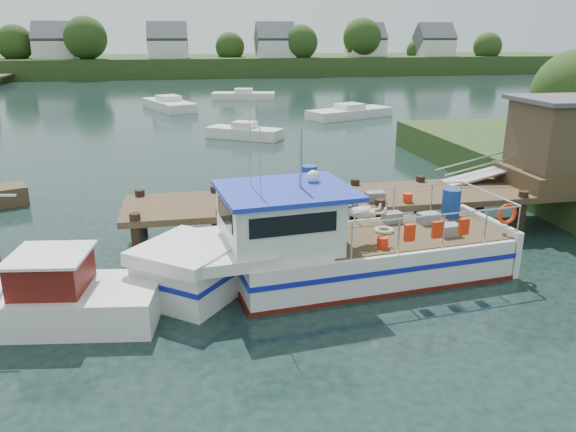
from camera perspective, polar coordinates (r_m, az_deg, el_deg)
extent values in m
plane|color=black|center=(19.00, 2.09, -2.18)|extent=(160.00, 160.00, 0.00)
cylinder|color=#332114|center=(29.97, 26.49, 6.48)|extent=(0.50, 0.50, 3.05)
sphere|color=#274016|center=(29.66, 27.16, 11.09)|extent=(3.90, 3.90, 3.90)
cube|color=#2C411A|center=(101.56, -9.04, 14.91)|extent=(140.00, 24.00, 3.00)
cylinder|color=#332114|center=(99.37, -25.75, 13.75)|extent=(0.60, 0.60, 4.20)
sphere|color=#274016|center=(99.28, -26.00, 15.52)|extent=(5.54, 5.54, 5.54)
cylinder|color=#332114|center=(93.34, -19.64, 14.48)|extent=(0.60, 0.60, 4.80)
sphere|color=#274016|center=(93.25, -19.88, 16.65)|extent=(6.34, 6.34, 6.34)
cylinder|color=#332114|center=(94.51, -12.61, 14.55)|extent=(0.60, 0.60, 3.00)
sphere|color=#274016|center=(94.41, -12.70, 15.89)|extent=(3.96, 3.96, 3.96)
cylinder|color=#332114|center=(96.90, -5.86, 15.13)|extent=(0.60, 0.60, 3.60)
sphere|color=#274016|center=(96.80, -5.91, 16.70)|extent=(4.75, 4.75, 4.75)
cylinder|color=#332114|center=(94.62, 1.26, 15.33)|extent=(0.60, 0.60, 4.20)
sphere|color=#274016|center=(94.52, 1.28, 17.21)|extent=(5.54, 5.54, 5.54)
cylinder|color=#332114|center=(99.43, 7.45, 15.49)|extent=(0.60, 0.60, 4.80)
sphere|color=#274016|center=(99.35, 7.53, 17.54)|extent=(6.34, 6.34, 6.34)
cylinder|color=#332114|center=(105.27, 12.97, 14.84)|extent=(0.60, 0.60, 3.00)
sphere|color=#274016|center=(105.18, 13.05, 16.05)|extent=(3.96, 3.96, 3.96)
cylinder|color=#332114|center=(106.63, 19.46, 14.49)|extent=(0.60, 0.60, 3.60)
sphere|color=#274016|center=(106.55, 19.61, 15.92)|extent=(4.75, 4.75, 4.75)
cube|color=silver|center=(97.05, -22.52, 15.22)|extent=(6.00, 5.00, 3.00)
cube|color=#47474C|center=(97.02, -22.65, 16.33)|extent=(6.20, 5.09, 5.09)
cube|color=silver|center=(94.39, -12.08, 16.10)|extent=(6.00, 5.00, 3.00)
cube|color=#47474C|center=(94.36, -12.16, 17.25)|extent=(6.20, 5.09, 5.09)
cube|color=silver|center=(94.76, -1.33, 16.48)|extent=(6.00, 5.00, 3.00)
cube|color=#47474C|center=(94.73, -1.34, 17.63)|extent=(6.20, 5.09, 5.09)
cube|color=silver|center=(100.64, 7.87, 16.42)|extent=(6.00, 5.00, 3.00)
cube|color=#47474C|center=(100.61, 7.91, 17.50)|extent=(6.20, 5.09, 5.09)
cube|color=silver|center=(104.18, 14.57, 16.08)|extent=(6.00, 5.00, 3.00)
cube|color=#47474C|center=(104.15, 14.65, 17.12)|extent=(6.20, 5.09, 5.09)
cube|color=#483622|center=(19.13, 7.99, 1.90)|extent=(16.00, 3.00, 0.20)
cylinder|color=black|center=(17.16, -15.06, -2.75)|extent=(0.32, 0.32, 1.90)
cylinder|color=black|center=(19.61, -14.63, -0.10)|extent=(0.32, 0.32, 1.90)
cylinder|color=black|center=(17.14, -6.71, -2.26)|extent=(0.32, 0.32, 1.90)
cylinder|color=black|center=(19.59, -7.33, 0.33)|extent=(0.32, 0.32, 1.90)
cylinder|color=black|center=(17.48, 1.48, -1.73)|extent=(0.32, 0.32, 1.90)
cylinder|color=black|center=(19.89, -0.13, 0.76)|extent=(0.32, 0.32, 1.90)
cylinder|color=black|center=(18.16, 9.21, -1.20)|extent=(0.32, 0.32, 1.90)
cylinder|color=black|center=(20.49, 6.75, 1.15)|extent=(0.32, 0.32, 1.90)
cylinder|color=black|center=(19.14, 16.26, -0.69)|extent=(0.32, 0.32, 1.90)
cylinder|color=black|center=(21.37, 13.15, 1.50)|extent=(0.32, 0.32, 1.90)
cylinder|color=black|center=(20.39, 22.53, -0.23)|extent=(0.32, 0.32, 1.90)
cylinder|color=black|center=(22.49, 18.99, 1.80)|extent=(0.32, 0.32, 1.90)
cylinder|color=black|center=(23.83, 24.22, 2.06)|extent=(0.32, 0.32, 1.90)
cube|color=#483622|center=(22.28, 25.38, 3.68)|extent=(3.20, 3.00, 0.60)
cube|color=#493929|center=(22.01, 25.86, 7.21)|extent=(2.60, 2.60, 2.40)
cube|color=#47474C|center=(21.85, 26.33, 10.54)|extent=(3.00, 3.00, 0.15)
cube|color=#A5A8AD|center=(21.77, 19.08, 4.00)|extent=(3.34, 0.90, 0.79)
cylinder|color=silver|center=(21.32, 19.74, 5.04)|extent=(3.34, 0.05, 0.76)
cylinder|color=silver|center=(22.00, 18.70, 5.52)|extent=(3.34, 0.05, 0.76)
cube|color=slate|center=(17.84, 6.01, 1.66)|extent=(0.60, 0.40, 0.30)
cube|color=slate|center=(18.33, 8.82, 1.99)|extent=(0.60, 0.40, 0.30)
cylinder|color=red|center=(18.43, 12.06, 1.86)|extent=(0.30, 0.30, 0.28)
cylinder|color=navy|center=(19.33, 2.13, 3.90)|extent=(0.56, 0.56, 0.85)
cube|color=silver|center=(16.04, 8.01, -4.05)|extent=(7.77, 3.78, 1.15)
cube|color=silver|center=(14.75, -9.99, -6.19)|extent=(2.98, 2.98, 1.15)
cube|color=silver|center=(14.47, -10.14, -3.57)|extent=(3.26, 3.28, 0.35)
cube|color=silver|center=(14.62, -6.25, -3.29)|extent=(2.29, 3.05, 0.30)
cube|color=#131D98|center=(15.99, 8.03, -3.57)|extent=(7.88, 3.83, 0.14)
cube|color=#131D98|center=(14.69, -10.02, -5.68)|extent=(3.04, 3.04, 0.14)
cube|color=#57130C|center=(16.25, 7.93, -5.77)|extent=(7.87, 3.81, 0.14)
cube|color=#483622|center=(16.36, 11.91, -1.64)|extent=(5.65, 3.26, 0.04)
cube|color=silver|center=(17.94, 19.39, -2.18)|extent=(0.52, 3.00, 1.35)
cube|color=silver|center=(14.71, -0.98, -0.44)|extent=(3.06, 2.88, 1.50)
cube|color=black|center=(13.43, 0.58, -0.91)|extent=(2.19, 0.28, 0.50)
cube|color=black|center=(15.82, -2.32, 2.03)|extent=(2.19, 0.28, 0.50)
cube|color=black|center=(14.31, -6.41, 0.18)|extent=(0.23, 1.79, 0.50)
cube|color=#1D30B4|center=(14.53, -0.24, 2.63)|extent=(3.69, 3.25, 0.12)
cylinder|color=silver|center=(14.45, 1.28, 6.00)|extent=(0.09, 0.09, 1.60)
cylinder|color=silver|center=(13.56, -2.88, 6.92)|extent=(0.03, 0.03, 2.40)
cylinder|color=silver|center=(14.52, -3.88, 7.63)|extent=(0.03, 0.03, 2.40)
sphere|color=silver|center=(15.12, 2.58, 4.01)|extent=(0.40, 0.40, 0.36)
cylinder|color=silver|center=(15.02, 15.15, 0.12)|extent=(4.97, 0.58, 0.04)
cylinder|color=silver|center=(17.31, 10.37, 2.80)|extent=(4.97, 0.58, 0.04)
cylinder|color=silver|center=(17.51, 19.82, 2.19)|extent=(0.34, 2.74, 0.04)
cylinder|color=silver|center=(14.06, 6.49, -2.63)|extent=(0.05, 0.05, 0.95)
cylinder|color=silver|center=(16.48, 2.69, 0.60)|extent=(0.05, 0.05, 0.95)
cylinder|color=silver|center=(14.61, 11.17, -2.06)|extent=(0.05, 0.05, 0.95)
cylinder|color=silver|center=(16.95, 6.82, 0.98)|extent=(0.05, 0.05, 0.95)
cylinder|color=silver|center=(15.25, 15.49, -1.53)|extent=(0.05, 0.05, 0.95)
cylinder|color=silver|center=(17.51, 10.72, 1.34)|extent=(0.05, 0.05, 0.95)
cylinder|color=silver|center=(15.97, 19.43, -1.03)|extent=(0.05, 0.05, 0.95)
cylinder|color=silver|center=(18.14, 14.36, 1.67)|extent=(0.05, 0.05, 0.95)
cylinder|color=silver|center=(16.60, 22.36, -0.66)|extent=(0.05, 0.05, 0.95)
cylinder|color=silver|center=(18.69, 17.11, 1.91)|extent=(0.05, 0.05, 0.95)
cube|color=slate|center=(16.33, 16.03, -1.38)|extent=(0.64, 0.46, 0.32)
cube|color=slate|center=(17.20, 14.07, -0.22)|extent=(0.64, 0.46, 0.32)
cube|color=slate|center=(17.05, 10.51, -0.14)|extent=(0.59, 0.44, 0.32)
cylinder|color=navy|center=(17.97, 16.23, 1.27)|extent=(0.62, 0.62, 0.88)
cylinder|color=red|center=(15.03, 9.57, -2.67)|extent=(0.33, 0.33, 0.30)
torus|color=#BFB28C|center=(16.24, 9.73, -1.43)|extent=(0.62, 0.62, 0.12)
torus|color=red|center=(17.04, 21.36, 0.19)|extent=(0.63, 0.17, 0.62)
cube|color=red|center=(14.71, 12.26, -1.68)|extent=(0.29, 0.13, 0.45)
cube|color=red|center=(15.11, 14.91, -1.36)|extent=(0.29, 0.13, 0.45)
cube|color=red|center=(15.53, 17.42, -1.06)|extent=(0.29, 0.13, 0.45)
imported|color=silver|center=(15.06, 6.66, 0.40)|extent=(0.49, 0.68, 1.76)
cube|color=silver|center=(14.70, -24.14, -8.26)|extent=(5.93, 2.90, 0.87)
cube|color=#55120E|center=(14.22, -22.92, -5.31)|extent=(1.79, 1.79, 0.83)
cube|color=silver|center=(14.06, -23.13, -3.67)|extent=(1.98, 1.98, 0.07)
cube|color=silver|center=(60.34, -4.53, 12.07)|extent=(6.81, 3.43, 0.70)
cube|color=silver|center=(60.28, -4.54, 12.57)|extent=(2.09, 1.88, 0.45)
cube|color=silver|center=(37.31, -4.44, 8.40)|extent=(5.07, 4.12, 0.69)
cube|color=silver|center=(37.22, -4.46, 9.19)|extent=(1.81, 1.75, 0.45)
cube|color=silver|center=(46.89, 6.26, 10.34)|extent=(7.66, 5.09, 0.73)
cube|color=silver|center=(46.82, 6.28, 11.00)|extent=(2.55, 2.40, 0.47)
cube|color=silver|center=(52.86, -12.00, 10.96)|extent=(5.01, 7.86, 0.80)
cube|color=silver|center=(52.79, -12.05, 11.61)|extent=(2.41, 2.58, 0.52)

